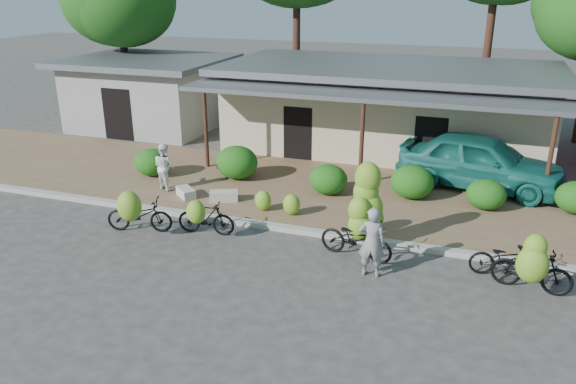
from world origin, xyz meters
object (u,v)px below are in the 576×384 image
(bike_far_left, at_px, (137,213))
(bike_far_right, at_px, (507,259))
(bike_center, at_px, (361,220))
(bystander, at_px, (165,166))
(teal_van, at_px, (481,162))
(bike_right, at_px, (532,266))
(sack_near, at_px, (224,196))
(bike_left, at_px, (204,217))
(sack_far, at_px, (186,193))
(vendor, at_px, (372,242))

(bike_far_left, relative_size, bike_far_right, 1.09)
(bike_center, xyz_separation_m, bystander, (-6.87, 2.23, -0.05))
(bystander, height_order, teal_van, teal_van)
(bike_right, bearing_deg, teal_van, 18.94)
(bike_right, xyz_separation_m, bystander, (-10.78, 2.98, 0.18))
(sack_near, xyz_separation_m, teal_van, (7.31, 3.77, 0.73))
(bike_left, xyz_separation_m, bike_far_right, (7.61, 0.29, -0.11))
(sack_near, xyz_separation_m, sack_far, (-1.25, -0.10, -0.01))
(teal_van, bearing_deg, bike_center, 165.67)
(bystander, bearing_deg, bike_far_right, -170.44)
(sack_far, bearing_deg, bike_center, -16.72)
(bike_center, xyz_separation_m, teal_van, (2.67, 5.63, 0.08))
(bike_left, relative_size, sack_far, 2.18)
(bike_left, xyz_separation_m, teal_van, (6.83, 5.98, 0.45))
(bike_center, bearing_deg, bike_left, 106.09)
(bike_center, height_order, vendor, bike_center)
(bike_left, height_order, bike_right, bike_right)
(bike_left, relative_size, vendor, 0.96)
(bike_far_right, height_order, teal_van, teal_van)
(bike_center, relative_size, vendor, 1.37)
(bike_far_right, distance_m, teal_van, 5.77)
(bike_left, xyz_separation_m, vendor, (4.63, -0.69, 0.30))
(bike_far_right, relative_size, bystander, 1.17)
(sack_far, bearing_deg, bike_far_left, -90.79)
(bike_far_right, bearing_deg, bystander, 70.79)
(bike_far_right, xyz_separation_m, sack_near, (-8.09, 1.92, -0.17))
(bike_far_left, distance_m, bike_right, 9.84)
(vendor, relative_size, teal_van, 0.33)
(sack_near, bearing_deg, bystander, 170.82)
(sack_far, bearing_deg, vendor, -23.82)
(bike_far_right, relative_size, vendor, 1.02)
(sack_near, height_order, teal_van, teal_van)
(sack_far, bearing_deg, teal_van, 24.30)
(vendor, bearing_deg, teal_van, -111.70)
(bike_far_left, xyz_separation_m, vendor, (6.39, -0.24, 0.26))
(bike_far_right, xyz_separation_m, teal_van, (-0.78, 5.69, 0.56))
(sack_near, bearing_deg, bike_left, -77.73)
(bike_far_left, xyz_separation_m, bike_center, (5.93, 0.80, 0.33))
(vendor, bearing_deg, bike_right, -178.78)
(bike_center, xyz_separation_m, bike_far_right, (3.45, -0.05, -0.48))
(bike_far_right, xyz_separation_m, sack_far, (-9.34, 1.82, -0.18))
(sack_near, distance_m, sack_far, 1.26)
(bike_far_left, height_order, bike_far_right, bike_far_left)
(sack_far, xyz_separation_m, bystander, (-0.98, 0.46, 0.61))
(bike_left, height_order, sack_far, bike_left)
(sack_near, bearing_deg, teal_van, 27.28)
(bike_right, xyz_separation_m, vendor, (-3.44, -0.28, 0.16))
(vendor, bearing_deg, sack_near, -33.06)
(bike_left, distance_m, bystander, 3.75)
(bike_center, distance_m, sack_far, 6.18)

